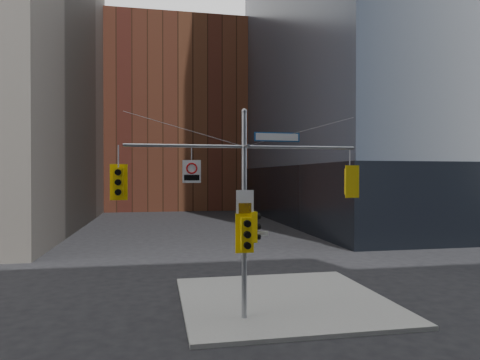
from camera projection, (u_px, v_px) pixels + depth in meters
name	position (u px, v px, depth m)	size (l,w,h in m)	color
ground	(258.00, 345.00, 12.65)	(160.00, 160.00, 0.00)	black
sidewalk_corner	(283.00, 300.00, 16.96)	(8.00, 8.00, 0.15)	gray
podium_ne	(429.00, 193.00, 49.38)	(36.40, 36.40, 6.00)	black
brick_midrise	(175.00, 120.00, 69.43)	(26.00, 20.00, 28.00)	brown
signal_assembly	(244.00, 193.00, 14.56)	(8.00, 0.80, 7.30)	gray
traffic_light_west_arm	(118.00, 182.00, 13.77)	(0.56, 0.44, 1.18)	yellow
traffic_light_east_arm	(350.00, 182.00, 15.30)	(0.55, 0.47, 1.15)	yellow
traffic_light_pole_side	(253.00, 227.00, 14.65)	(0.45, 0.39, 1.05)	yellow
traffic_light_pole_front	(246.00, 234.00, 14.31)	(0.64, 0.51, 1.34)	yellow
street_sign_blade	(277.00, 137.00, 14.77)	(1.63, 0.10, 0.32)	#104A99
regulatory_sign_arm	(192.00, 171.00, 14.19)	(0.61, 0.08, 0.76)	silver
regulatory_sign_pole	(245.00, 202.00, 14.45)	(0.60, 0.05, 0.79)	silver
street_blade_ew	(257.00, 234.00, 14.67)	(0.78, 0.06, 0.16)	silver
street_blade_ns	(242.00, 235.00, 15.02)	(0.08, 0.74, 0.15)	#145926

